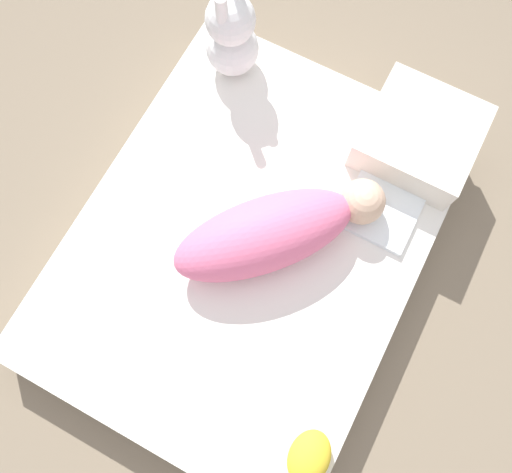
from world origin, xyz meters
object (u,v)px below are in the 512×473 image
bunny_plush (232,36)px  turtle_plush (307,461)px  pillow (419,137)px  swaddled_baby (275,231)px

bunny_plush → turtle_plush: size_ratio=1.86×
pillow → turtle_plush: (0.89, 0.10, -0.02)m
swaddled_baby → pillow: bearing=14.9°
swaddled_baby → turtle_plush: size_ratio=3.00×
swaddled_baby → bunny_plush: bunny_plush is taller
pillow → swaddled_baby: bearing=-27.5°
pillow → turtle_plush: bearing=6.2°
swaddled_baby → pillow: (-0.44, 0.23, -0.02)m
swaddled_baby → turtle_plush: 0.56m
pillow → bunny_plush: 0.59m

